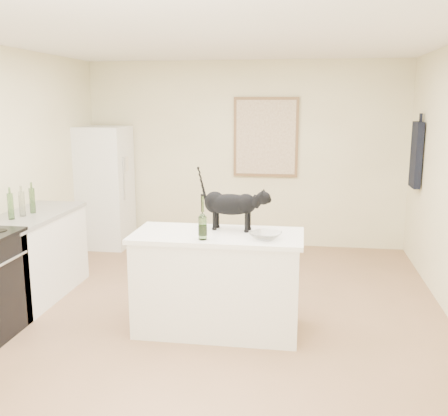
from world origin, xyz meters
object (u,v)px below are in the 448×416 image
black_cat (231,207)px  wine_bottle (203,220)px  fridge (104,187)px  glass_bowl (266,236)px

black_cat → wine_bottle: bearing=-107.7°
fridge → black_cat: (2.15, -2.40, 0.26)m
fridge → black_cat: size_ratio=2.84×
black_cat → wine_bottle: size_ratio=1.76×
black_cat → glass_bowl: bearing=-31.6°
wine_bottle → glass_bowl: bearing=8.8°
glass_bowl → black_cat: bearing=139.5°
black_cat → wine_bottle: 0.42m
fridge → glass_bowl: (2.48, -2.69, 0.08)m
glass_bowl → wine_bottle: bearing=-171.2°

